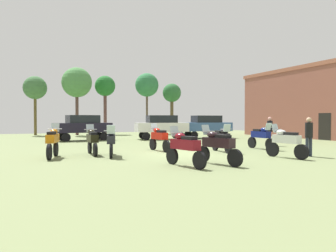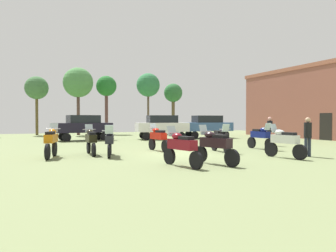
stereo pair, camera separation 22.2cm
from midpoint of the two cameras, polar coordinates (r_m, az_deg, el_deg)
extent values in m
cube|color=#738052|center=(16.18, 1.56, -4.84)|extent=(44.00, 52.00, 0.02)
cube|color=black|center=(28.89, 25.64, -0.11)|extent=(0.08, 1.20, 2.20)
cylinder|color=black|center=(17.86, -3.02, -3.22)|extent=(0.20, 0.64, 0.63)
cylinder|color=black|center=(16.58, -0.67, -3.56)|extent=(0.20, 0.64, 0.63)
cube|color=red|center=(17.18, -1.89, -1.74)|extent=(0.51, 1.28, 0.36)
ellipsoid|color=red|center=(17.42, -2.33, -0.77)|extent=(0.38, 0.52, 0.24)
cube|color=black|center=(16.98, -1.54, -0.96)|extent=(0.37, 0.59, 0.12)
cube|color=silver|center=(17.69, -2.81, -0.16)|extent=(0.38, 0.20, 0.39)
cylinder|color=#B7B7BC|center=(17.61, -2.67, -0.36)|extent=(0.62, 0.11, 0.04)
cylinder|color=black|center=(16.26, 10.15, -3.70)|extent=(0.20, 0.63, 0.62)
cylinder|color=black|center=(17.64, 7.93, -3.30)|extent=(0.20, 0.63, 0.62)
cube|color=black|center=(16.91, 9.00, -1.84)|extent=(0.52, 1.34, 0.36)
ellipsoid|color=black|center=(16.64, 9.43, -0.93)|extent=(0.38, 0.52, 0.24)
cube|color=black|center=(17.11, 8.68, -1.00)|extent=(0.37, 0.59, 0.12)
cube|color=silver|center=(16.34, 9.93, -0.34)|extent=(0.38, 0.20, 0.39)
cylinder|color=#B7B7BC|center=(16.43, 9.78, -0.54)|extent=(0.62, 0.11, 0.04)
cylinder|color=black|center=(15.50, 17.48, -3.92)|extent=(0.24, 0.66, 0.65)
cylinder|color=black|center=(14.63, 21.99, -4.26)|extent=(0.24, 0.66, 0.65)
cube|color=silver|center=(15.02, 19.68, -2.16)|extent=(0.58, 1.29, 0.36)
ellipsoid|color=silver|center=(15.17, 18.84, -1.06)|extent=(0.40, 0.53, 0.24)
cube|color=black|center=(14.88, 20.37, -1.27)|extent=(0.40, 0.60, 0.12)
cube|color=silver|center=(15.36, 17.91, -0.36)|extent=(0.38, 0.21, 0.39)
cylinder|color=#B7B7BC|center=(15.30, 18.19, -0.59)|extent=(0.62, 0.15, 0.04)
cylinder|color=black|center=(15.79, -19.47, -3.79)|extent=(0.29, 0.69, 0.68)
cylinder|color=black|center=(14.37, -20.55, -4.29)|extent=(0.29, 0.69, 0.68)
cube|color=#C76E0E|center=(15.04, -20.00, -2.06)|extent=(0.66, 1.28, 0.36)
ellipsoid|color=#C76E0E|center=(15.30, -19.80, -0.95)|extent=(0.43, 0.55, 0.24)
cube|color=black|center=(14.82, -20.17, -1.18)|extent=(0.43, 0.62, 0.12)
cube|color=silver|center=(15.59, -19.59, -0.25)|extent=(0.39, 0.24, 0.39)
cylinder|color=#B7B7BC|center=(15.51, -19.65, -0.48)|extent=(0.61, 0.19, 0.04)
cylinder|color=black|center=(16.54, -13.95, -3.64)|extent=(0.13, 0.62, 0.61)
cylinder|color=black|center=(15.09, -13.07, -4.10)|extent=(0.13, 0.62, 0.61)
cube|color=black|center=(15.78, -13.54, -2.10)|extent=(0.37, 1.26, 0.36)
ellipsoid|color=black|center=(16.05, -13.71, -1.04)|extent=(0.32, 0.48, 0.24)
cube|color=black|center=(15.55, -13.41, -1.26)|extent=(0.30, 0.56, 0.12)
cube|color=silver|center=(16.35, -13.89, -0.37)|extent=(0.36, 0.16, 0.39)
cylinder|color=#B7B7BC|center=(16.26, -13.84, -0.59)|extent=(0.62, 0.04, 0.04)
cylinder|color=black|center=(12.88, 5.70, -4.93)|extent=(0.28, 0.65, 0.65)
cylinder|color=black|center=(11.77, 11.15, -5.54)|extent=(0.28, 0.65, 0.65)
cube|color=black|center=(12.26, 8.31, -2.89)|extent=(0.69, 1.42, 0.36)
ellipsoid|color=black|center=(12.46, 7.29, -1.53)|extent=(0.43, 0.54, 0.24)
cube|color=black|center=(12.08, 9.13, -1.82)|extent=(0.43, 0.62, 0.12)
cube|color=silver|center=(12.70, 6.19, -0.67)|extent=(0.39, 0.24, 0.39)
cylinder|color=#B7B7BC|center=(12.63, 6.52, -0.95)|extent=(0.61, 0.19, 0.04)
cylinder|color=black|center=(12.26, 0.22, -5.30)|extent=(0.25, 0.63, 0.62)
cylinder|color=black|center=(11.05, 4.97, -6.03)|extent=(0.25, 0.63, 0.62)
cube|color=maroon|center=(11.60, 2.47, -3.25)|extent=(0.63, 1.37, 0.36)
ellipsoid|color=maroon|center=(11.81, 1.58, -1.81)|extent=(0.41, 0.54, 0.24)
cube|color=black|center=(11.40, 3.19, -2.12)|extent=(0.41, 0.61, 0.12)
cube|color=silver|center=(12.07, 0.63, -0.89)|extent=(0.38, 0.22, 0.39)
cylinder|color=#B7B7BC|center=(11.99, 0.91, -1.19)|extent=(0.61, 0.17, 0.04)
cylinder|color=black|center=(18.49, 17.15, -3.09)|extent=(0.13, 0.65, 0.65)
cylinder|color=black|center=(19.64, 14.22, -2.82)|extent=(0.13, 0.65, 0.65)
cube|color=navy|center=(19.03, 15.65, -1.44)|extent=(0.38, 1.29, 0.36)
ellipsoid|color=navy|center=(18.80, 16.22, -0.62)|extent=(0.33, 0.49, 0.24)
cube|color=black|center=(19.19, 15.22, -0.70)|extent=(0.31, 0.57, 0.12)
cube|color=silver|center=(18.55, 16.87, -0.10)|extent=(0.36, 0.16, 0.39)
cylinder|color=#B7B7BC|center=(18.62, 16.67, -0.27)|extent=(0.62, 0.05, 0.04)
cylinder|color=black|center=(14.26, -10.43, -4.42)|extent=(0.27, 0.62, 0.61)
cylinder|color=black|center=(15.86, -10.28, -3.85)|extent=(0.27, 0.62, 0.61)
cube|color=#22232A|center=(15.02, -10.35, -2.28)|extent=(0.69, 1.42, 0.36)
ellipsoid|color=#22232A|center=(14.70, -10.39, -1.27)|extent=(0.43, 0.55, 0.24)
cube|color=black|center=(15.25, -10.34, -1.33)|extent=(0.43, 0.62, 0.12)
cube|color=silver|center=(14.35, -10.43, -0.61)|extent=(0.39, 0.24, 0.39)
cylinder|color=#B7B7BC|center=(14.45, -10.41, -0.83)|extent=(0.61, 0.19, 0.04)
cylinder|color=black|center=(25.49, -17.70, -1.92)|extent=(0.66, 0.30, 0.64)
cylinder|color=black|center=(26.89, -18.37, -1.76)|extent=(0.66, 0.30, 0.64)
cylinder|color=black|center=(26.28, -11.46, -1.79)|extent=(0.66, 0.30, 0.64)
cylinder|color=black|center=(27.65, -12.44, -1.65)|extent=(0.66, 0.30, 0.64)
cube|color=black|center=(26.51, -14.97, -0.28)|extent=(4.49, 2.31, 0.75)
cube|color=black|center=(26.50, -14.98, 1.19)|extent=(2.54, 1.86, 0.61)
cylinder|color=black|center=(26.15, -4.09, -1.78)|extent=(0.66, 0.30, 0.64)
cylinder|color=black|center=(27.56, -4.70, -1.63)|extent=(0.66, 0.30, 0.64)
cylinder|color=black|center=(26.90, 2.02, -1.70)|extent=(0.66, 0.30, 0.64)
cylinder|color=black|center=(28.27, 1.12, -1.55)|extent=(0.66, 0.30, 0.64)
cube|color=white|center=(27.15, -1.38, -0.20)|extent=(4.50, 2.35, 0.75)
cube|color=black|center=(27.15, -1.38, 1.23)|extent=(2.55, 1.88, 0.61)
cylinder|color=black|center=(27.86, 4.41, -1.60)|extent=(0.66, 0.28, 0.64)
cylinder|color=black|center=(29.19, 3.32, -1.47)|extent=(0.66, 0.28, 0.64)
cylinder|color=black|center=(29.10, 9.73, -1.49)|extent=(0.66, 0.28, 0.64)
cylinder|color=black|center=(30.38, 8.46, -1.37)|extent=(0.66, 0.28, 0.64)
cube|color=#395E96|center=(29.08, 6.53, -0.11)|extent=(4.45, 2.19, 0.75)
cube|color=black|center=(29.07, 6.53, 1.23)|extent=(2.50, 1.80, 0.61)
cylinder|color=#1F2F4F|center=(21.63, 17.15, -2.15)|extent=(0.14, 0.14, 0.89)
cylinder|color=#1F2F4F|center=(21.80, 17.15, -2.12)|extent=(0.14, 0.14, 0.89)
cylinder|color=black|center=(21.68, 17.16, -0.04)|extent=(0.48, 0.48, 0.70)
sphere|color=tan|center=(21.68, 17.17, 1.21)|extent=(0.24, 0.24, 0.24)
cylinder|color=#282F3F|center=(16.13, 23.38, -3.39)|extent=(0.14, 0.14, 0.86)
cylinder|color=#282F3F|center=(16.05, 22.86, -3.41)|extent=(0.14, 0.14, 0.86)
cylinder|color=black|center=(16.05, 23.15, -0.65)|extent=(0.42, 0.42, 0.68)
sphere|color=tan|center=(16.04, 23.16, 0.99)|extent=(0.23, 0.23, 0.23)
cylinder|color=brown|center=(36.74, -22.44, 1.95)|extent=(0.29, 0.29, 4.42)
sphere|color=#3F6F3E|center=(36.88, -22.47, 6.23)|extent=(2.41, 2.41, 2.41)
cylinder|color=brown|center=(37.23, -11.14, 2.38)|extent=(0.36, 0.36, 4.90)
sphere|color=#236B29|center=(37.41, -11.16, 6.92)|extent=(2.28, 2.28, 2.28)
cylinder|color=brown|center=(35.44, -15.86, 2.36)|extent=(0.32, 0.32, 4.83)
sphere|color=#498746|center=(35.64, -15.89, 7.37)|extent=(3.12, 3.12, 3.12)
cylinder|color=brown|center=(39.72, 0.52, 1.96)|extent=(0.40, 0.40, 4.39)
sphere|color=#2C6834|center=(39.85, 0.52, 5.85)|extent=(2.26, 2.26, 2.26)
cylinder|color=brown|center=(38.11, -3.89, 2.49)|extent=(0.24, 0.24, 5.05)
sphere|color=#307744|center=(38.31, -3.89, 7.20)|extent=(2.74, 2.74, 2.74)
camera|label=1|loc=(0.11, -90.28, -0.01)|focal=34.71mm
camera|label=2|loc=(0.11, 89.72, 0.01)|focal=34.71mm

